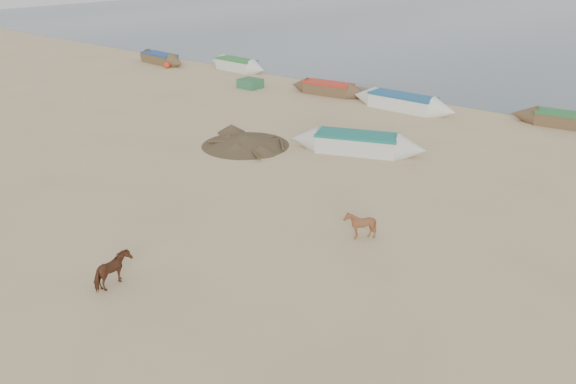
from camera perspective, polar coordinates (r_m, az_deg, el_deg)
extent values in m
plane|color=tan|center=(16.71, -8.72, -7.41)|extent=(140.00, 140.00, 0.00)
imported|color=brown|center=(17.94, 7.31, -3.34)|extent=(0.90, 0.82, 0.94)
imported|color=#592F1C|center=(16.06, -17.26, -7.69)|extent=(1.19, 1.23, 0.95)
cone|color=brown|center=(26.54, -4.36, 5.28)|extent=(5.19, 5.19, 0.50)
cube|color=#2F6942|center=(37.99, -3.85, 10.95)|extent=(1.40, 1.20, 0.60)
cube|color=gray|center=(36.58, 7.87, 10.26)|extent=(1.20, 1.10, 0.56)
sphere|color=red|center=(45.48, -12.20, 12.49)|extent=(0.48, 0.48, 0.48)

